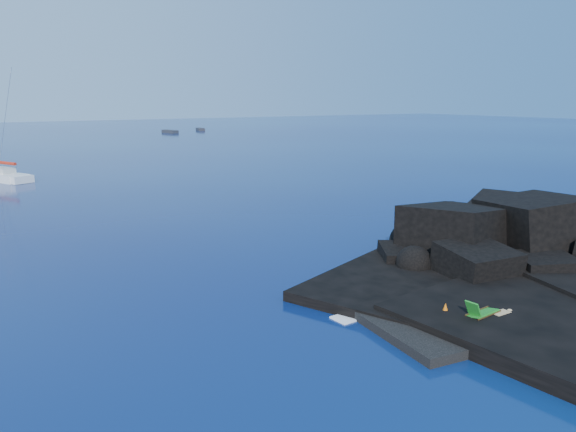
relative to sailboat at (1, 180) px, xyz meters
name	(u,v)px	position (x,y,z in m)	size (l,w,h in m)	color
ground	(388,346)	(7.78, -51.34, 0.00)	(400.00, 400.00, 0.00)	#04063D
headland	(541,267)	(20.78, -48.34, 0.00)	(24.00, 24.00, 3.60)	black
beach	(465,316)	(12.28, -50.84, 0.00)	(8.50, 6.00, 0.70)	black
surf_foam	(398,282)	(12.78, -46.34, 0.00)	(10.00, 8.00, 0.06)	white
sailboat	(1,180)	(0.00, 0.00, 0.00)	(2.29, 10.91, 11.44)	white
deck_chair	(484,308)	(11.73, -52.11, 0.86)	(1.49, 0.65, 1.02)	#1C7E21
towel	(500,319)	(12.39, -52.39, 0.38)	(2.11, 1.00, 0.06)	white
sunbather	(501,315)	(12.39, -52.39, 0.54)	(2.01, 0.50, 0.27)	tan
marker_cone	(445,310)	(10.81, -51.10, 0.63)	(0.37, 0.37, 0.56)	orange
distant_boat_a	(170,133)	(42.06, 65.64, 0.00)	(1.60, 5.16, 0.69)	#292A2E
distant_boat_b	(200,131)	(52.03, 70.77, 0.00)	(1.49, 4.79, 0.64)	#26262B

